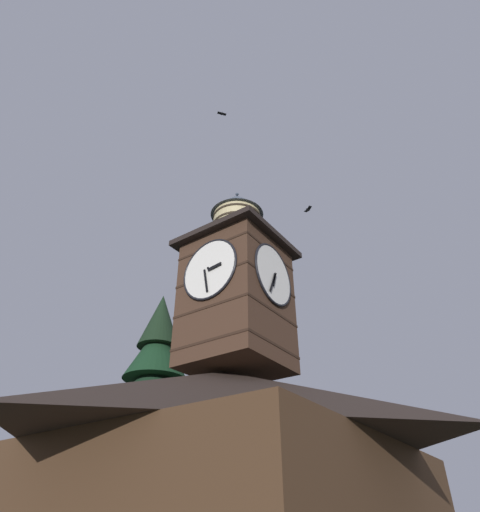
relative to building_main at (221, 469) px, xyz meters
name	(u,v)px	position (x,y,z in m)	size (l,w,h in m)	color
building_main	(221,469)	(0.00, 0.00, 0.00)	(12.52, 12.45, 6.99)	#442D1C
clock_tower	(237,286)	(-0.25, 0.44, 7.14)	(4.33, 4.33, 8.99)	#422B1E
pine_tree_behind	(148,442)	(-1.70, -5.53, 1.64)	(7.11, 7.11, 12.66)	#473323
moon	(55,432)	(-12.82, -30.25, 6.51)	(2.39, 2.39, 2.39)	silver
flying_bird_high	(222,114)	(0.46, -0.13, 17.96)	(0.49, 0.41, 0.11)	black
flying_bird_low	(308,209)	(-5.63, 1.69, 14.26)	(0.46, 0.61, 0.15)	black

